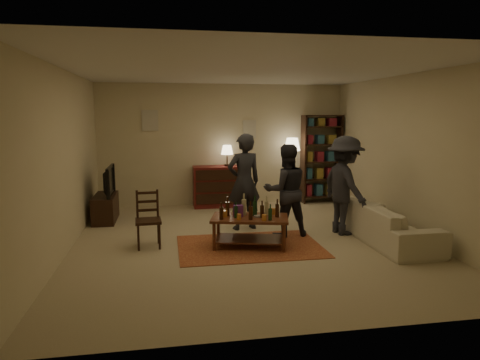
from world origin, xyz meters
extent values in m
plane|color=#C6B793|center=(0.00, 0.00, 0.00)|extent=(6.00, 6.00, 0.00)
plane|color=beige|center=(0.00, 3.00, 1.35)|extent=(5.50, 0.00, 5.50)
plane|color=beige|center=(-2.75, 0.00, 1.35)|extent=(0.00, 6.00, 6.00)
plane|color=beige|center=(2.75, 0.00, 1.35)|extent=(0.00, 6.00, 6.00)
plane|color=beige|center=(0.00, -3.00, 1.35)|extent=(5.50, 0.00, 5.50)
plane|color=white|center=(0.00, 0.00, 2.70)|extent=(6.00, 6.00, 0.00)
cube|color=beige|center=(-1.60, 2.98, 1.90)|extent=(0.35, 0.03, 0.45)
cube|color=beige|center=(0.60, 2.98, 1.70)|extent=(0.30, 0.03, 0.40)
cube|color=maroon|center=(-0.03, -0.29, 0.01)|extent=(2.20, 1.50, 0.01)
cube|color=#5F2C1B|center=(-0.03, -0.29, 0.46)|extent=(1.28, 0.89, 0.04)
cube|color=#5F2C1B|center=(-0.03, -0.29, 0.13)|extent=(1.16, 0.77, 0.02)
cylinder|color=#5F2C1B|center=(-0.60, -0.41, 0.22)|extent=(0.05, 0.05, 0.44)
cylinder|color=#5F2C1B|center=(0.41, -0.66, 0.22)|extent=(0.05, 0.05, 0.44)
cylinder|color=#5F2C1B|center=(-0.48, 0.09, 0.22)|extent=(0.05, 0.05, 0.44)
cylinder|color=#5F2C1B|center=(0.54, -0.16, 0.22)|extent=(0.05, 0.05, 0.44)
cylinder|color=orange|center=(-0.41, -0.22, 0.53)|extent=(0.07, 0.07, 0.10)
cylinder|color=orange|center=(-0.23, -0.44, 0.52)|extent=(0.07, 0.07, 0.09)
cylinder|color=orange|center=(0.05, -0.10, 0.53)|extent=(0.07, 0.07, 0.11)
cylinder|color=orange|center=(0.13, -0.55, 0.52)|extent=(0.07, 0.07, 0.09)
cylinder|color=orange|center=(0.36, -0.20, 0.53)|extent=(0.07, 0.07, 0.10)
cube|color=#6F328A|center=(-0.20, -0.22, 0.57)|extent=(0.14, 0.10, 0.18)
cylinder|color=gray|center=(0.08, -0.34, 0.49)|extent=(0.12, 0.12, 0.03)
cube|color=black|center=(-1.57, -0.03, 0.41)|extent=(0.41, 0.41, 0.04)
cylinder|color=black|center=(-1.72, -0.20, 0.20)|extent=(0.04, 0.04, 0.40)
cylinder|color=black|center=(-1.41, -0.18, 0.20)|extent=(0.04, 0.04, 0.40)
cylinder|color=black|center=(-1.74, 0.11, 0.20)|extent=(0.04, 0.04, 0.40)
cylinder|color=black|center=(-1.43, 0.13, 0.20)|extent=(0.04, 0.04, 0.40)
cube|color=black|center=(-1.58, 0.12, 0.66)|extent=(0.31, 0.05, 0.46)
cube|color=black|center=(-2.45, 1.80, 0.25)|extent=(0.40, 1.00, 0.50)
imported|color=black|center=(-2.43, 1.80, 0.78)|extent=(0.13, 0.97, 0.56)
cube|color=maroon|center=(-0.20, 2.72, 0.45)|extent=(1.00, 0.48, 0.90)
cube|color=black|center=(-0.20, 2.47, 0.22)|extent=(0.92, 0.02, 0.22)
cube|color=black|center=(-0.20, 2.47, 0.48)|extent=(0.92, 0.02, 0.22)
cube|color=black|center=(-0.20, 2.47, 0.74)|extent=(0.92, 0.02, 0.22)
cylinder|color=black|center=(0.05, 2.72, 0.92)|extent=(0.12, 0.12, 0.04)
cylinder|color=black|center=(0.05, 2.72, 1.05)|extent=(0.02, 0.02, 0.22)
cone|color=#FFE5B2|center=(0.05, 2.72, 1.26)|extent=(0.26, 0.26, 0.20)
cube|color=black|center=(1.82, 2.78, 1.00)|extent=(0.04, 0.34, 2.00)
cube|color=black|center=(2.68, 2.78, 1.00)|extent=(0.04, 0.34, 2.00)
cube|color=black|center=(2.25, 2.78, 0.15)|extent=(0.90, 0.34, 0.03)
cube|color=black|center=(2.25, 2.78, 0.55)|extent=(0.90, 0.34, 0.03)
cube|color=black|center=(2.25, 2.78, 0.95)|extent=(0.90, 0.34, 0.03)
cube|color=black|center=(2.25, 2.78, 1.35)|extent=(0.90, 0.34, 0.03)
cube|color=black|center=(2.25, 2.78, 1.75)|extent=(0.90, 0.34, 0.03)
cube|color=black|center=(2.25, 2.78, 2.00)|extent=(0.90, 0.34, 0.03)
cube|color=maroon|center=(1.95, 2.78, 0.29)|extent=(0.12, 0.22, 0.26)
cube|color=#295C7B|center=(2.20, 2.78, 0.29)|extent=(0.15, 0.22, 0.26)
cube|color=olive|center=(2.47, 2.78, 0.29)|extent=(0.18, 0.22, 0.26)
cube|color=#295C7B|center=(1.95, 2.78, 0.69)|extent=(0.12, 0.22, 0.24)
cube|color=olive|center=(2.20, 2.78, 0.69)|extent=(0.15, 0.22, 0.24)
cube|color=maroon|center=(2.47, 2.78, 0.69)|extent=(0.18, 0.22, 0.24)
cube|color=olive|center=(1.95, 2.78, 1.07)|extent=(0.12, 0.22, 0.22)
cube|color=maroon|center=(2.20, 2.78, 1.07)|extent=(0.15, 0.22, 0.22)
cube|color=#295C7B|center=(2.47, 2.78, 1.07)|extent=(0.18, 0.22, 0.22)
cube|color=maroon|center=(1.95, 2.78, 1.47)|extent=(0.12, 0.22, 0.20)
cube|color=#295C7B|center=(2.20, 2.78, 1.47)|extent=(0.15, 0.22, 0.20)
cube|color=olive|center=(2.47, 2.78, 1.47)|extent=(0.18, 0.22, 0.20)
cube|color=#295C7B|center=(1.95, 2.78, 1.85)|extent=(0.12, 0.22, 0.18)
cube|color=olive|center=(2.20, 2.78, 1.85)|extent=(0.15, 0.22, 0.18)
cube|color=maroon|center=(2.47, 2.78, 1.85)|extent=(0.18, 0.22, 0.18)
cylinder|color=black|center=(1.51, 2.65, 0.01)|extent=(0.28, 0.28, 0.03)
cylinder|color=black|center=(1.51, 2.65, 0.66)|extent=(0.03, 0.03, 1.33)
cone|color=#FFE5B2|center=(1.51, 2.65, 1.37)|extent=(0.36, 0.36, 0.28)
imported|color=beige|center=(2.20, -0.40, 0.30)|extent=(0.81, 2.08, 0.61)
imported|color=#26272E|center=(0.07, 0.76, 0.85)|extent=(0.70, 0.54, 1.70)
imported|color=#27272F|center=(0.68, 0.23, 0.77)|extent=(0.76, 0.60, 1.55)
imported|color=#282830|center=(1.70, 0.18, 0.84)|extent=(0.80, 1.18, 1.68)
camera|label=1|loc=(-1.28, -6.56, 2.04)|focal=32.00mm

